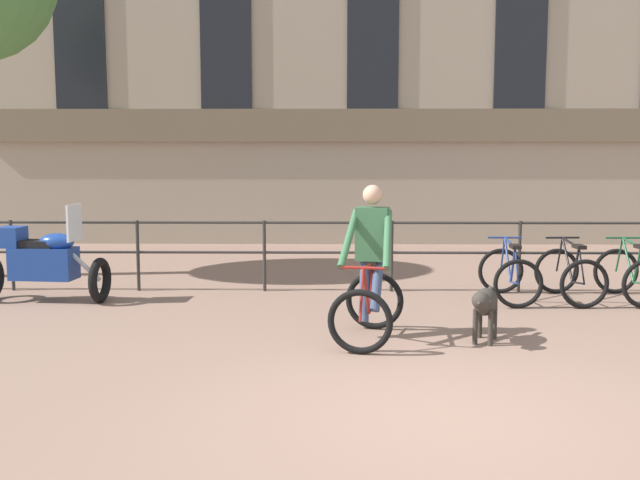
# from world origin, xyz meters

# --- Properties ---
(ground_plane) EXTENTS (60.00, 60.00, 0.00)m
(ground_plane) POSITION_xyz_m (0.00, 0.00, 0.00)
(ground_plane) COLOR #846656
(canal_railing) EXTENTS (15.05, 0.05, 1.05)m
(canal_railing) POSITION_xyz_m (-0.00, 5.20, 0.71)
(canal_railing) COLOR #2D2B28
(canal_railing) RESTS_ON ground_plane
(building_facade) EXTENTS (18.00, 0.72, 10.19)m
(building_facade) POSITION_xyz_m (0.00, 10.99, 5.07)
(building_facade) COLOR gray
(building_facade) RESTS_ON ground_plane
(cyclist_with_bike) EXTENTS (0.89, 1.28, 1.70)m
(cyclist_with_bike) POSITION_xyz_m (-0.47, 2.46, 0.76)
(cyclist_with_bike) COLOR black
(cyclist_with_bike) RESTS_ON ground_plane
(dog) EXTENTS (0.42, 0.84, 0.62)m
(dog) POSITION_xyz_m (0.77, 2.25, 0.43)
(dog) COLOR #332D28
(dog) RESTS_ON ground_plane
(parked_motorcycle) EXTENTS (1.75, 0.77, 1.35)m
(parked_motorcycle) POSITION_xyz_m (-4.86, 4.41, 0.56)
(parked_motorcycle) COLOR black
(parked_motorcycle) RESTS_ON ground_plane
(parked_bicycle_near_lamp) EXTENTS (0.67, 1.11, 0.86)m
(parked_bicycle_near_lamp) POSITION_xyz_m (1.58, 4.54, 0.36)
(parked_bicycle_near_lamp) COLOR black
(parked_bicycle_near_lamp) RESTS_ON ground_plane
(parked_bicycle_mid_left) EXTENTS (0.71, 1.14, 0.86)m
(parked_bicycle_mid_left) POSITION_xyz_m (2.42, 4.54, 0.36)
(parked_bicycle_mid_left) COLOR black
(parked_bicycle_mid_left) RESTS_ON ground_plane
(parked_bicycle_mid_right) EXTENTS (0.67, 1.11, 0.86)m
(parked_bicycle_mid_right) POSITION_xyz_m (3.25, 4.54, 0.36)
(parked_bicycle_mid_right) COLOR black
(parked_bicycle_mid_right) RESTS_ON ground_plane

